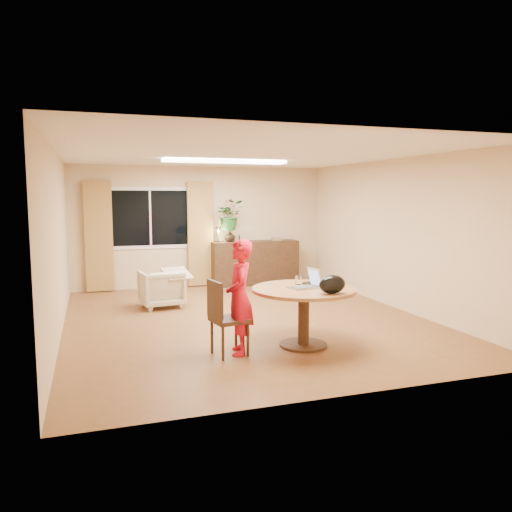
{
  "coord_description": "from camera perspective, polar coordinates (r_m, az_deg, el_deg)",
  "views": [
    {
      "loc": [
        -2.3,
        -7.44,
        1.95
      ],
      "look_at": [
        0.11,
        -0.2,
        1.04
      ],
      "focal_mm": 35.0,
      "sensor_mm": 36.0,
      "label": 1
    }
  ],
  "objects": [
    {
      "name": "sideboard",
      "position": [
        11.1,
        -0.15,
        -0.77
      ],
      "size": [
        1.94,
        0.47,
        0.97
      ],
      "primitive_type": "cube",
      "color": "black",
      "rests_on": "floor"
    },
    {
      "name": "bouquet",
      "position": [
        10.84,
        -3.0,
        4.68
      ],
      "size": [
        0.65,
        0.58,
        0.66
      ],
      "primitive_type": "imported",
      "rotation": [
        0.0,
        0.0,
        -0.11
      ],
      "color": "#276225",
      "rests_on": "vase"
    },
    {
      "name": "tumbler",
      "position": [
        6.74,
        4.85,
        -2.75
      ],
      "size": [
        0.1,
        0.1,
        0.12
      ],
      "primitive_type": null,
      "rotation": [
        0.0,
        0.0,
        -0.31
      ],
      "color": "white",
      "rests_on": "dining_table"
    },
    {
      "name": "child",
      "position": [
        6.18,
        -1.89,
        -4.72
      ],
      "size": [
        0.58,
        0.44,
        1.43
      ],
      "primitive_type": "imported",
      "rotation": [
        0.0,
        0.0,
        -1.78
      ],
      "color": "#B62B0E",
      "rests_on": "floor"
    },
    {
      "name": "wine_glass",
      "position": [
        6.85,
        7.25,
        -2.35
      ],
      "size": [
        0.08,
        0.08,
        0.19
      ],
      "primitive_type": null,
      "rotation": [
        0.0,
        0.0,
        -0.28
      ],
      "color": "white",
      "rests_on": "dining_table"
    },
    {
      "name": "pot_lid",
      "position": [
        6.79,
        6.22,
        -3.05
      ],
      "size": [
        0.26,
        0.26,
        0.04
      ],
      "primitive_type": null,
      "rotation": [
        0.0,
        0.0,
        -0.21
      ],
      "color": "white",
      "rests_on": "dining_table"
    },
    {
      "name": "window",
      "position": [
        10.75,
        -11.99,
        4.27
      ],
      "size": [
        1.7,
        0.03,
        1.3
      ],
      "color": "white",
      "rests_on": "wall_back"
    },
    {
      "name": "laptop",
      "position": [
        6.47,
        5.47,
        -2.53
      ],
      "size": [
        0.43,
        0.32,
        0.26
      ],
      "primitive_type": null,
      "rotation": [
        0.0,
        0.0,
        0.17
      ],
      "color": "#B7B7BC",
      "rests_on": "dining_table"
    },
    {
      "name": "ceiling_panel",
      "position": [
        8.96,
        -3.53,
        10.74
      ],
      "size": [
        2.2,
        0.35,
        0.05
      ],
      "primitive_type": "cube",
      "color": "white",
      "rests_on": "ceiling"
    },
    {
      "name": "floor",
      "position": [
        8.03,
        -1.17,
        -7.24
      ],
      "size": [
        6.5,
        6.5,
        0.0
      ],
      "primitive_type": "plane",
      "color": "brown",
      "rests_on": "ground"
    },
    {
      "name": "desk_lamp",
      "position": [
        10.75,
        -4.32,
        2.51
      ],
      "size": [
        0.16,
        0.16,
        0.35
      ],
      "primitive_type": null,
      "rotation": [
        0.0,
        0.0,
        0.07
      ],
      "color": "black",
      "rests_on": "sideboard"
    },
    {
      "name": "armchair",
      "position": [
        9.01,
        -10.78,
        -3.66
      ],
      "size": [
        0.79,
        0.81,
        0.66
      ],
      "primitive_type": "imported",
      "rotation": [
        0.0,
        0.0,
        3.26
      ],
      "color": "beige",
      "rests_on": "floor"
    },
    {
      "name": "curtain_right",
      "position": [
        10.86,
        -6.38,
        2.52
      ],
      "size": [
        0.55,
        0.08,
        2.25
      ],
      "primitive_type": "cube",
      "color": "olive",
      "rests_on": "wall_back"
    },
    {
      "name": "ceiling",
      "position": [
        7.81,
        -1.22,
        11.59
      ],
      "size": [
        6.5,
        6.5,
        0.0
      ],
      "primitive_type": "plane",
      "rotation": [
        3.14,
        0.0,
        0.0
      ],
      "color": "white",
      "rests_on": "wall_back"
    },
    {
      "name": "wall_back",
      "position": [
        10.95,
        -6.24,
        3.37
      ],
      "size": [
        5.5,
        0.0,
        5.5
      ],
      "primitive_type": "plane",
      "rotation": [
        1.57,
        0.0,
        0.0
      ],
      "color": "tan",
      "rests_on": "floor"
    },
    {
      "name": "wall_left",
      "position": [
        7.48,
        -21.76,
        1.35
      ],
      "size": [
        0.0,
        6.5,
        6.5
      ],
      "primitive_type": "plane",
      "rotation": [
        1.57,
        0.0,
        1.57
      ],
      "color": "tan",
      "rests_on": "floor"
    },
    {
      "name": "dining_chair",
      "position": [
        6.18,
        -3.04,
        -7.03
      ],
      "size": [
        0.51,
        0.48,
        0.94
      ],
      "primitive_type": null,
      "rotation": [
        0.0,
        0.0,
        0.17
      ],
      "color": "black",
      "rests_on": "floor"
    },
    {
      "name": "throw",
      "position": [
        8.92,
        -9.06,
        -1.48
      ],
      "size": [
        0.54,
        0.62,
        0.03
      ],
      "primitive_type": null,
      "rotation": [
        0.0,
        0.0,
        0.17
      ],
      "color": "beige",
      "rests_on": "armchair"
    },
    {
      "name": "book_stack",
      "position": [
        11.21,
        2.32,
        2.0
      ],
      "size": [
        0.23,
        0.2,
        0.08
      ],
      "primitive_type": null,
      "rotation": [
        0.0,
        0.0,
        0.31
      ],
      "color": "#875E44",
      "rests_on": "sideboard"
    },
    {
      "name": "curtain_left",
      "position": [
        10.62,
        -17.53,
        2.15
      ],
      "size": [
        0.55,
        0.08,
        2.25
      ],
      "primitive_type": "cube",
      "color": "olive",
      "rests_on": "wall_back"
    },
    {
      "name": "handbag",
      "position": [
        6.14,
        8.71,
        -3.22
      ],
      "size": [
        0.39,
        0.28,
        0.23
      ],
      "primitive_type": null,
      "rotation": [
        0.0,
        0.0,
        0.25
      ],
      "color": "black",
      "rests_on": "dining_table"
    },
    {
      "name": "wall_right",
      "position": [
        9.01,
        15.76,
        2.43
      ],
      "size": [
        0.0,
        6.5,
        6.5
      ],
      "primitive_type": "plane",
      "rotation": [
        1.57,
        0.0,
        -1.57
      ],
      "color": "tan",
      "rests_on": "floor"
    },
    {
      "name": "vase",
      "position": [
        10.87,
        -3.01,
        2.29
      ],
      "size": [
        0.27,
        0.27,
        0.25
      ],
      "primitive_type": "imported",
      "rotation": [
        0.0,
        0.0,
        -0.17
      ],
      "color": "black",
      "rests_on": "sideboard"
    },
    {
      "name": "dining_table",
      "position": [
        6.53,
        5.48,
        -5.08
      ],
      "size": [
        1.36,
        1.36,
        0.77
      ],
      "color": "brown",
      "rests_on": "floor"
    }
  ]
}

